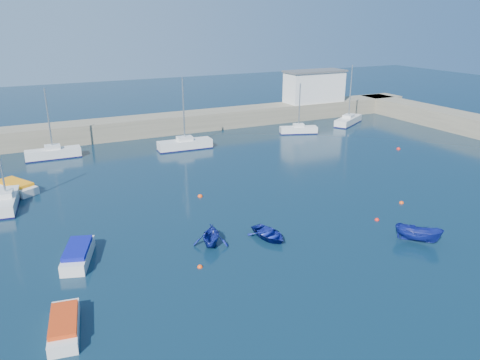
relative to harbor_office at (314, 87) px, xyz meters
name	(u,v)px	position (x,y,z in m)	size (l,w,h in m)	color
ground	(335,293)	(-30.00, -46.00, -5.10)	(220.00, 220.00, 0.00)	#0C2435
back_wall	(141,126)	(-30.00, 0.00, -3.80)	(96.00, 4.50, 2.60)	gray
right_arm	(437,117)	(14.00, -14.00, -3.80)	(4.50, 32.00, 2.60)	gray
harbor_office	(314,87)	(0.00, 0.00, 0.00)	(10.00, 4.00, 5.00)	silver
sailboat_3	(7,201)	(-48.04, -21.69, -4.48)	(2.34, 5.99, 7.81)	silver
sailboat_5	(53,153)	(-42.73, -6.98, -4.43)	(6.40, 1.90, 8.51)	silver
sailboat_6	(185,144)	(-26.92, -10.06, -4.43)	(7.08, 2.26, 9.25)	silver
sailboat_7	(298,130)	(-8.91, -9.23, -4.52)	(5.64, 3.24, 7.30)	silver
sailboat_8	(348,120)	(1.77, -7.36, -4.49)	(7.13, 5.38, 9.29)	silver
motorboat_0	(64,325)	(-45.60, -42.62, -4.65)	(2.15, 4.45, 0.96)	silver
motorboat_1	(78,254)	(-43.76, -34.69, -4.57)	(2.99, 4.90, 1.13)	silver
motorboat_2	(16,187)	(-47.24, -17.47, -4.61)	(4.10, 5.31, 1.05)	silver
dinghy_center	(269,234)	(-29.94, -37.52, -4.74)	(2.46, 3.45, 0.71)	navy
dinghy_left	(211,235)	(-34.40, -36.58, -4.29)	(2.66, 3.08, 1.62)	navy
dinghy_right	(418,234)	(-20.05, -43.12, -4.43)	(1.31, 3.47, 1.34)	navy
buoy_0	(200,267)	(-36.40, -39.33, -5.10)	(0.38, 0.38, 0.38)	#F7430D
buoy_1	(377,220)	(-20.00, -38.57, -5.10)	(0.39, 0.39, 0.39)	red
buoy_2	(401,203)	(-15.32, -36.61, -5.10)	(0.41, 0.41, 0.41)	#F7430D
buoy_3	(200,197)	(-31.44, -26.83, -5.10)	(0.49, 0.49, 0.49)	#F7430D
buoy_4	(398,149)	(-1.94, -22.36, -5.10)	(0.50, 0.50, 0.50)	red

